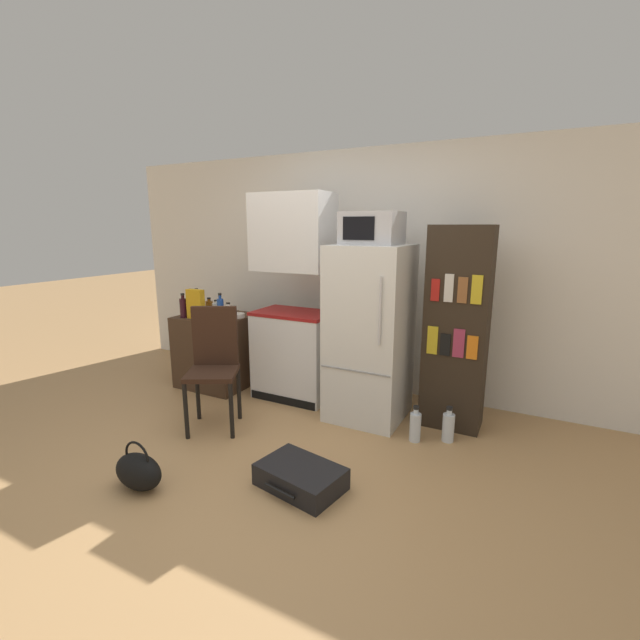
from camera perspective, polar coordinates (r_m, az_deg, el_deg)
ground_plane at (r=3.20m, az=-9.08°, el=-19.62°), size 24.00×24.00×0.00m
wall_back at (r=4.43m, az=8.13°, el=6.20°), size 6.40×0.10×2.44m
side_table at (r=4.75m, az=-13.47°, el=-3.91°), size 0.72×0.66×0.76m
kitchen_hutch at (r=4.17m, az=-3.52°, el=1.87°), size 0.77×0.49×1.99m
refrigerator at (r=3.78m, az=6.64°, el=-1.78°), size 0.64×0.68×1.54m
microwave at (r=3.66m, az=6.99°, el=12.05°), size 0.46×0.41×0.27m
bookshelf at (r=3.73m, az=17.74°, el=-1.16°), size 0.50×0.34×1.70m
bottle_clear_short at (r=4.61m, az=-13.62°, el=1.40°), size 0.09×0.09×0.17m
bottle_amber_beer at (r=4.77m, az=-14.55°, el=1.71°), size 0.08×0.08×0.17m
bottle_olive_oil at (r=4.80m, az=-16.06°, el=2.20°), size 0.07×0.07×0.27m
bottle_wine_dark at (r=4.63m, az=-17.76°, el=1.62°), size 0.07×0.07×0.25m
bottle_blue_soda at (r=4.43m, az=-13.13°, el=1.52°), size 0.07×0.07×0.27m
bottle_milk_white at (r=4.34m, az=-12.11°, el=0.88°), size 0.08×0.08×0.19m
bowl at (r=4.50m, az=-10.97°, el=0.59°), size 0.15×0.15×0.04m
cereal_box at (r=4.53m, az=-16.25°, el=2.04°), size 0.19×0.07×0.30m
chair at (r=3.75m, az=-13.96°, el=-4.82°), size 0.54×0.54×1.02m
suitcase_large_flat at (r=3.00m, az=-2.61°, el=-20.13°), size 0.61×0.46×0.15m
handbag at (r=3.19m, az=-23.05°, el=-18.04°), size 0.36×0.20×0.33m
water_bottle_front at (r=3.66m, az=16.73°, el=-13.46°), size 0.09×0.09×0.29m
water_bottle_middle at (r=3.60m, az=12.58°, el=-13.65°), size 0.09×0.09×0.30m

